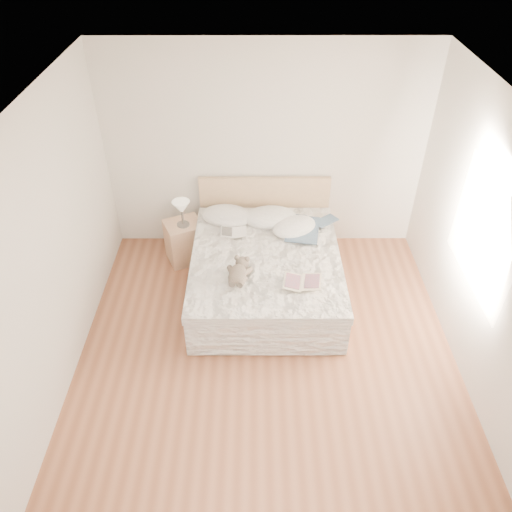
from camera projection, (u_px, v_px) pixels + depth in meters
name	position (u px, v px, depth m)	size (l,w,h in m)	color
floor	(267.00, 363.00, 5.26)	(4.00, 4.50, 0.00)	brown
ceiling	(272.00, 119.00, 3.59)	(4.00, 4.50, 0.00)	white
wall_back	(265.00, 150.00, 6.20)	(4.00, 0.02, 2.70)	silver
wall_left	(44.00, 264.00, 4.42)	(0.02, 4.50, 2.70)	silver
wall_right	(494.00, 264.00, 4.43)	(0.02, 4.50, 2.70)	silver
window	(484.00, 235.00, 4.60)	(0.02, 1.30, 1.10)	white
bed	(265.00, 269.00, 6.01)	(1.72, 2.14, 1.00)	tan
nightstand	(185.00, 241.00, 6.50)	(0.45, 0.40, 0.56)	tan
table_lamp	(182.00, 208.00, 6.15)	(0.28, 0.28, 0.35)	#46413D
pillow_left	(227.00, 216.00, 6.32)	(0.66, 0.46, 0.20)	silver
pillow_middle	(270.00, 217.00, 6.30)	(0.67, 0.47, 0.20)	white
pillow_right	(294.00, 227.00, 6.13)	(0.58, 0.41, 0.18)	white
blouse	(303.00, 229.00, 6.11)	(0.61, 0.65, 0.02)	#364D65
photo_book	(234.00, 232.00, 6.05)	(0.33, 0.23, 0.02)	white
childrens_book	(302.00, 282.00, 5.33)	(0.42, 0.28, 0.03)	#FAEDCC
teddy_bear	(238.00, 278.00, 5.34)	(0.25, 0.35, 0.19)	#65584C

